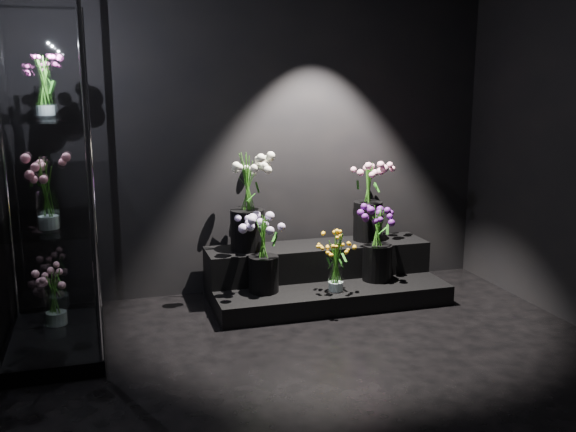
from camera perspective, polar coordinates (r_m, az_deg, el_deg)
name	(u,v)px	position (r m, az deg, el deg)	size (l,w,h in m)	color
floor	(347,389)	(3.93, 5.23, -15.11)	(4.00, 4.00, 0.00)	black
wall_back	(262,127)	(5.42, -2.37, 7.89)	(4.00, 4.00, 0.00)	black
display_riser	(322,276)	(5.41, 3.05, -5.37)	(1.90, 0.84, 0.42)	black
display_case	(44,184)	(4.39, -20.90, 2.72)	(0.62, 1.03, 2.28)	black
bouquet_orange_bells	(336,261)	(5.03, 4.30, -4.04)	(0.30, 0.30, 0.47)	white
bouquet_lilac	(264,248)	(4.98, -2.19, -2.85)	(0.46, 0.46, 0.61)	black
bouquet_purple	(378,241)	(5.32, 7.98, -2.20)	(0.38, 0.38, 0.63)	black
bouquet_cream_roses	(247,196)	(5.19, -3.68, 1.79)	(0.51, 0.51, 0.79)	black
bouquet_pink_roses	(368,196)	(5.55, 7.16, 1.82)	(0.36, 0.36, 0.69)	black
bouquet_case_pink	(46,191)	(4.18, -20.68, 2.09)	(0.31, 0.31, 0.44)	white
bouquet_case_magenta	(44,86)	(4.53, -20.89, 10.78)	(0.28, 0.28, 0.38)	white
bouquet_case_base_pink	(55,293)	(4.77, -20.03, -6.43)	(0.39, 0.39, 0.43)	white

